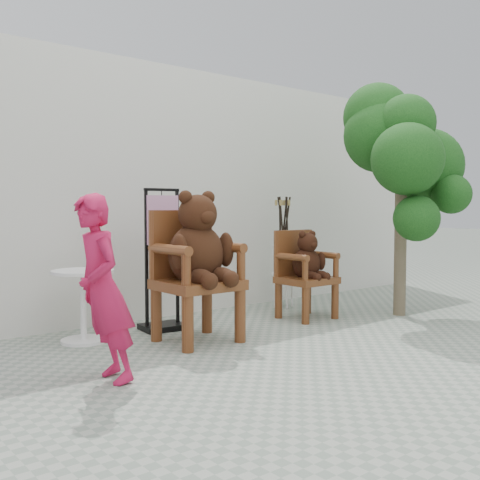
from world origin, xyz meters
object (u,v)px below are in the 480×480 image
at_px(cafe_table, 83,297).
at_px(tree, 402,149).
at_px(person, 103,289).
at_px(display_stand, 162,276).
at_px(chair_small, 305,265).
at_px(stool_bucket, 284,259).
at_px(chair_big, 196,255).

bearing_deg(cafe_table, tree, -17.31).
height_order(person, cafe_table, person).
bearing_deg(display_stand, cafe_table, -173.71).
bearing_deg(chair_small, cafe_table, 168.57).
bearing_deg(display_stand, person, -128.33).
bearing_deg(tree, chair_small, 149.88).
xyz_separation_m(chair_small, cafe_table, (-2.54, 0.51, -0.19)).
relative_size(chair_small, display_stand, 0.69).
bearing_deg(person, chair_small, 107.84).
distance_m(chair_small, cafe_table, 2.59).
xyz_separation_m(cafe_table, stool_bucket, (2.84, 0.16, 0.20)).
xyz_separation_m(chair_big, stool_bucket, (1.96, 0.83, -0.21)).
bearing_deg(tree, person, -177.09).
distance_m(cafe_table, stool_bucket, 2.85).
relative_size(display_stand, tree, 0.54).
bearing_deg(tree, stool_bucket, 119.75).
bearing_deg(cafe_table, stool_bucket, 3.31).
bearing_deg(stool_bucket, chair_small, -114.20).
distance_m(chair_big, chair_small, 1.68).
height_order(chair_big, stool_bucket, chair_big).
bearing_deg(tree, display_stand, 157.51).
bearing_deg(chair_big, chair_small, 5.15).
xyz_separation_m(display_stand, tree, (2.68, -1.11, 1.43)).
xyz_separation_m(chair_big, tree, (2.69, -0.45, 1.17)).
bearing_deg(chair_big, display_stand, 88.63).
distance_m(cafe_table, display_stand, 0.90).
relative_size(cafe_table, tree, 0.25).
relative_size(person, cafe_table, 2.00).
bearing_deg(chair_small, stool_bucket, 65.80).
bearing_deg(stool_bucket, display_stand, -175.07).
height_order(display_stand, stool_bucket, display_stand).
bearing_deg(chair_big, cafe_table, 142.91).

